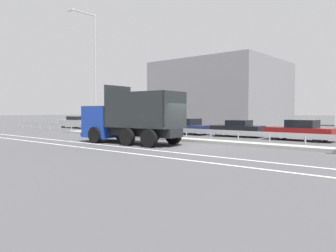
{
  "coord_description": "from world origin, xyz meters",
  "views": [
    {
      "loc": [
        11.34,
        -15.15,
        2.04
      ],
      "look_at": [
        -2.34,
        0.97,
        1.09
      ],
      "focal_mm": 35.0,
      "sensor_mm": 36.0,
      "label": 1
    }
  ],
  "objects_px": {
    "parked_car_0": "(76,122)",
    "median_road_sign": "(115,120)",
    "parked_car_3": "(186,126)",
    "street_lamp_0": "(94,68)",
    "parked_car_1": "(107,123)",
    "parked_car_4": "(238,128)",
    "dump_truck": "(122,123)",
    "parked_car_2": "(144,124)",
    "parked_car_5": "(301,130)"
  },
  "relations": [
    {
      "from": "parked_car_2",
      "to": "parked_car_3",
      "type": "bearing_deg",
      "value": -84.84
    },
    {
      "from": "parked_car_2",
      "to": "parked_car_5",
      "type": "xyz_separation_m",
      "value": [
        15.22,
        0.01,
        -0.05
      ]
    },
    {
      "from": "parked_car_3",
      "to": "parked_car_4",
      "type": "xyz_separation_m",
      "value": [
        4.99,
        0.26,
        -0.01
      ]
    },
    {
      "from": "dump_truck",
      "to": "parked_car_3",
      "type": "distance_m",
      "value": 9.28
    },
    {
      "from": "parked_car_0",
      "to": "parked_car_2",
      "type": "distance_m",
      "value": 11.58
    },
    {
      "from": "dump_truck",
      "to": "parked_car_0",
      "type": "distance_m",
      "value": 20.53
    },
    {
      "from": "street_lamp_0",
      "to": "parked_car_5",
      "type": "height_order",
      "value": "street_lamp_0"
    },
    {
      "from": "street_lamp_0",
      "to": "parked_car_2",
      "type": "bearing_deg",
      "value": 81.59
    },
    {
      "from": "parked_car_1",
      "to": "parked_car_5",
      "type": "distance_m",
      "value": 20.9
    },
    {
      "from": "parked_car_0",
      "to": "parked_car_1",
      "type": "bearing_deg",
      "value": -90.12
    },
    {
      "from": "median_road_sign",
      "to": "parked_car_0",
      "type": "bearing_deg",
      "value": 158.58
    },
    {
      "from": "parked_car_2",
      "to": "parked_car_1",
      "type": "bearing_deg",
      "value": 93.91
    },
    {
      "from": "parked_car_2",
      "to": "street_lamp_0",
      "type": "bearing_deg",
      "value": 175.46
    },
    {
      "from": "parked_car_2",
      "to": "parked_car_5",
      "type": "distance_m",
      "value": 15.22
    },
    {
      "from": "dump_truck",
      "to": "parked_car_0",
      "type": "relative_size",
      "value": 1.59
    },
    {
      "from": "parked_car_0",
      "to": "median_road_sign",
      "type": "bearing_deg",
      "value": -111.78
    },
    {
      "from": "street_lamp_0",
      "to": "parked_car_4",
      "type": "relative_size",
      "value": 2.52
    },
    {
      "from": "street_lamp_0",
      "to": "parked_car_1",
      "type": "distance_m",
      "value": 8.88
    },
    {
      "from": "parked_car_1",
      "to": "dump_truck",
      "type": "bearing_deg",
      "value": 53.52
    },
    {
      "from": "parked_car_4",
      "to": "parked_car_1",
      "type": "bearing_deg",
      "value": 86.43
    },
    {
      "from": "dump_truck",
      "to": "parked_car_4",
      "type": "height_order",
      "value": "dump_truck"
    },
    {
      "from": "parked_car_4",
      "to": "parked_car_5",
      "type": "xyz_separation_m",
      "value": [
        5.03,
        -0.36,
        0.04
      ]
    },
    {
      "from": "parked_car_0",
      "to": "parked_car_5",
      "type": "relative_size",
      "value": 0.96
    },
    {
      "from": "parked_car_4",
      "to": "parked_car_0",
      "type": "bearing_deg",
      "value": 86.13
    },
    {
      "from": "street_lamp_0",
      "to": "parked_car_3",
      "type": "bearing_deg",
      "value": 42.73
    },
    {
      "from": "median_road_sign",
      "to": "street_lamp_0",
      "type": "distance_m",
      "value": 5.28
    },
    {
      "from": "parked_car_2",
      "to": "parked_car_5",
      "type": "relative_size",
      "value": 0.87
    },
    {
      "from": "parked_car_1",
      "to": "parked_car_2",
      "type": "distance_m",
      "value": 5.68
    },
    {
      "from": "dump_truck",
      "to": "parked_car_0",
      "type": "height_order",
      "value": "dump_truck"
    },
    {
      "from": "street_lamp_0",
      "to": "parked_car_2",
      "type": "xyz_separation_m",
      "value": [
        0.8,
        5.43,
        -5.04
      ]
    },
    {
      "from": "parked_car_2",
      "to": "dump_truck",
      "type": "bearing_deg",
      "value": -138.69
    },
    {
      "from": "parked_car_2",
      "to": "median_road_sign",
      "type": "bearing_deg",
      "value": -156.56
    },
    {
      "from": "median_road_sign",
      "to": "parked_car_3",
      "type": "height_order",
      "value": "median_road_sign"
    },
    {
      "from": "parked_car_1",
      "to": "parked_car_2",
      "type": "xyz_separation_m",
      "value": [
        5.68,
        0.0,
        0.01
      ]
    },
    {
      "from": "dump_truck",
      "to": "parked_car_4",
      "type": "distance_m",
      "value": 9.95
    },
    {
      "from": "street_lamp_0",
      "to": "parked_car_1",
      "type": "relative_size",
      "value": 2.31
    },
    {
      "from": "street_lamp_0",
      "to": "parked_car_4",
      "type": "height_order",
      "value": "street_lamp_0"
    },
    {
      "from": "parked_car_1",
      "to": "parked_car_5",
      "type": "height_order",
      "value": "parked_car_1"
    },
    {
      "from": "street_lamp_0",
      "to": "parked_car_4",
      "type": "bearing_deg",
      "value": 27.82
    },
    {
      "from": "median_road_sign",
      "to": "parked_car_2",
      "type": "distance_m",
      "value": 5.66
    },
    {
      "from": "dump_truck",
      "to": "street_lamp_0",
      "type": "xyz_separation_m",
      "value": [
        -7.69,
        3.56,
        4.54
      ]
    },
    {
      "from": "street_lamp_0",
      "to": "parked_car_2",
      "type": "relative_size",
      "value": 2.6
    },
    {
      "from": "parked_car_0",
      "to": "parked_car_4",
      "type": "relative_size",
      "value": 1.07
    },
    {
      "from": "parked_car_0",
      "to": "parked_car_3",
      "type": "height_order",
      "value": "parked_car_0"
    },
    {
      "from": "parked_car_0",
      "to": "parked_car_4",
      "type": "xyz_separation_m",
      "value": [
        21.77,
        0.4,
        -0.04
      ]
    },
    {
      "from": "dump_truck",
      "to": "parked_car_3",
      "type": "height_order",
      "value": "dump_truck"
    },
    {
      "from": "dump_truck",
      "to": "parked_car_5",
      "type": "height_order",
      "value": "dump_truck"
    },
    {
      "from": "parked_car_0",
      "to": "parked_car_3",
      "type": "relative_size",
      "value": 0.94
    },
    {
      "from": "parked_car_1",
      "to": "parked_car_3",
      "type": "distance_m",
      "value": 10.89
    },
    {
      "from": "street_lamp_0",
      "to": "parked_car_1",
      "type": "xyz_separation_m",
      "value": [
        -4.88,
        5.42,
        -5.06
      ]
    }
  ]
}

